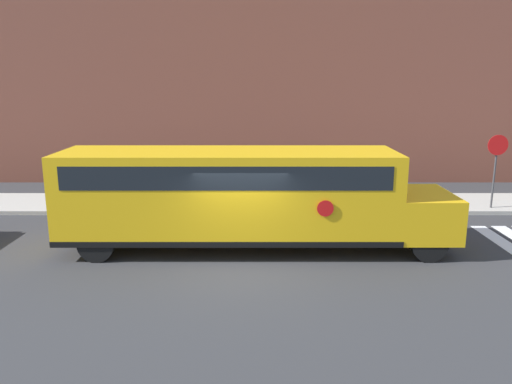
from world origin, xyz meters
name	(u,v)px	position (x,y,z in m)	size (l,w,h in m)	color
ground_plane	(240,264)	(0.00, 0.00, 0.00)	(60.00, 60.00, 0.00)	#333335
sidewalk_strip	(244,203)	(0.00, 6.50, 0.07)	(44.00, 3.00, 0.15)	#B2ADA3
building_backdrop	(246,74)	(0.00, 13.00, 5.13)	(32.00, 4.00, 10.26)	brown
school_bus	(240,193)	(-0.03, 1.32, 1.68)	(11.21, 2.57, 2.90)	yellow
stop_sign	(494,161)	(9.30, 5.53, 1.94)	(0.75, 0.10, 2.91)	#38383A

